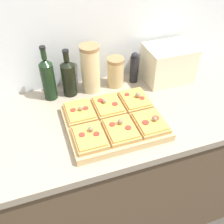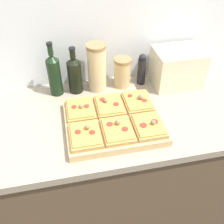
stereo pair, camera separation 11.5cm
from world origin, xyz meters
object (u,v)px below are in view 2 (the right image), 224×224
(grain_jar_tall, at_px, (97,68))
(grain_jar_short, at_px, (122,72))
(cutting_board, at_px, (113,122))
(olive_oil_bottle, at_px, (54,74))
(pepper_mill, at_px, (142,69))
(wine_bottle, at_px, (75,74))
(toaster_oven, at_px, (177,67))

(grain_jar_tall, xyz_separation_m, grain_jar_short, (0.14, 0.00, -0.05))
(cutting_board, distance_m, olive_oil_bottle, 0.41)
(cutting_board, bearing_deg, pepper_mill, 53.83)
(wine_bottle, bearing_deg, grain_jar_tall, 0.00)
(grain_jar_tall, distance_m, grain_jar_short, 0.15)
(toaster_oven, bearing_deg, pepper_mill, 169.87)
(cutting_board, bearing_deg, wine_bottle, 114.52)
(olive_oil_bottle, relative_size, toaster_oven, 1.04)
(grain_jar_short, relative_size, toaster_oven, 0.59)
(grain_jar_tall, height_order, grain_jar_short, grain_jar_tall)
(grain_jar_tall, height_order, pepper_mill, grain_jar_tall)
(wine_bottle, bearing_deg, grain_jar_short, 0.00)
(wine_bottle, distance_m, pepper_mill, 0.37)
(grain_jar_tall, distance_m, toaster_oven, 0.45)
(cutting_board, relative_size, olive_oil_bottle, 1.50)
(olive_oil_bottle, height_order, grain_jar_tall, olive_oil_bottle)
(grain_jar_short, height_order, pepper_mill, pepper_mill)
(pepper_mill, bearing_deg, grain_jar_tall, 180.00)
(cutting_board, height_order, pepper_mill, pepper_mill)
(grain_jar_short, distance_m, pepper_mill, 0.11)
(grain_jar_tall, relative_size, grain_jar_short, 1.57)
(cutting_board, height_order, grain_jar_short, grain_jar_short)
(cutting_board, bearing_deg, grain_jar_short, 69.36)
(cutting_board, xyz_separation_m, pepper_mill, (0.23, 0.31, 0.07))
(cutting_board, xyz_separation_m, grain_jar_short, (0.12, 0.31, 0.07))
(grain_jar_tall, distance_m, pepper_mill, 0.26)
(olive_oil_bottle, relative_size, pepper_mill, 1.61)
(olive_oil_bottle, distance_m, toaster_oven, 0.67)
(olive_oil_bottle, height_order, wine_bottle, olive_oil_bottle)
(olive_oil_bottle, distance_m, wine_bottle, 0.11)
(pepper_mill, xyz_separation_m, toaster_oven, (0.20, -0.03, 0.01))
(wine_bottle, height_order, pepper_mill, wine_bottle)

